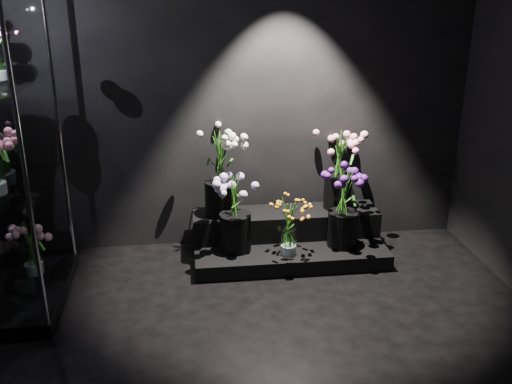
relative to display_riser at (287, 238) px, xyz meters
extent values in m
plane|color=black|center=(-0.41, 0.32, 1.25)|extent=(4.00, 0.00, 4.00)
cube|color=black|center=(0.00, -0.08, -0.08)|extent=(1.59, 0.71, 0.13)
cube|color=black|center=(0.00, 0.10, 0.10)|extent=(1.59, 0.35, 0.22)
cube|color=black|center=(-2.07, -0.52, -0.09)|extent=(0.63, 1.06, 0.11)
cube|color=white|center=(-2.07, -0.52, 0.75)|extent=(0.57, 1.00, 0.01)
cylinder|color=white|center=(-0.04, -0.27, 0.09)|extent=(0.13, 0.13, 0.22)
cylinder|color=black|center=(-0.46, -0.14, 0.14)|extent=(0.26, 0.26, 0.32)
cylinder|color=black|center=(0.43, -0.17, 0.14)|extent=(0.25, 0.25, 0.30)
cylinder|color=black|center=(-0.56, 0.10, 0.36)|extent=(0.27, 0.27, 0.30)
cylinder|color=black|center=(0.46, 0.12, 0.36)|extent=(0.24, 0.24, 0.30)
cylinder|color=white|center=(-2.02, -0.31, 0.08)|extent=(0.15, 0.15, 0.24)
camera|label=1|loc=(-0.81, -4.35, 2.08)|focal=40.00mm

